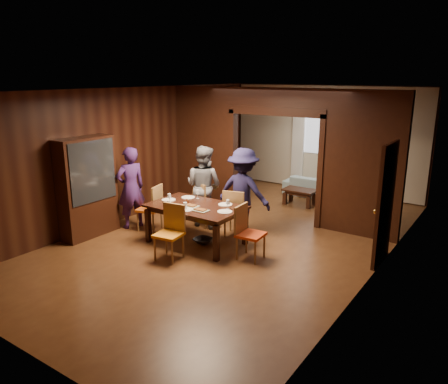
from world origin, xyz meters
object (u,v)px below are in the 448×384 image
Objects in this scene: sofa at (319,187)px; chair_left at (149,208)px; person_navy at (243,192)px; chair_far_r at (236,212)px; person_grey at (204,186)px; coffee_table at (300,197)px; chair_far_l at (207,204)px; person_purple at (131,188)px; dining_table at (196,224)px; hutch at (87,187)px; chair_near at (169,233)px; chair_right at (251,233)px.

chair_left is (-1.91, -4.44, 0.22)m from sofa.
person_navy is 1.82× the size of chair_far_r.
sofa is at bearing -110.24° from person_grey.
person_navy reaches higher than person_grey.
sofa is at bearing 84.92° from coffee_table.
person_purple is at bearing 54.16° from chair_far_l.
dining_table is (0.51, -0.92, -0.49)m from person_grey.
coffee_table is at bearing 80.88° from dining_table.
chair_far_l is at bearing -1.31° from person_navy.
person_navy is 0.88× the size of hutch.
sofa is at bearing 141.55° from chair_left.
person_grey is 1.79× the size of chair_far_r.
hutch reaches higher than chair_near.
chair_far_r reaches higher than dining_table.
hutch is (-2.04, -0.87, 0.62)m from dining_table.
sofa is at bearing -109.24° from chair_far_r.
person_navy reaches higher than chair_far_l.
person_navy reaches higher than chair_right.
person_grey reaches higher than coffee_table.
chair_right is at bearing 123.75° from person_navy.
chair_far_l is (-1.00, -2.55, 0.28)m from coffee_table.
chair_right is (1.76, -0.97, -0.38)m from person_grey.
person_grey is at bearing 118.91° from dining_table.
coffee_table is 4.38m from chair_near.
hutch is (-2.44, -1.67, 0.52)m from chair_far_r.
hutch is at bearing -5.55° from person_purple.
sofa is 1.88× the size of chair_far_l.
person_navy is (2.15, 1.03, 0.02)m from person_purple.
coffee_table is at bearing -96.55° from person_navy.
person_grey is 1.92m from chair_near.
person_grey is 0.97m from person_navy.
person_grey is at bearing -1.00° from person_navy.
chair_right is 0.48× the size of hutch.
dining_table is 3.53m from coffee_table.
person_navy is at bearing -161.03° from chair_far_l.
hutch reaches higher than chair_left.
chair_far_l is 1.00× the size of chair_far_r.
chair_far_l and chair_near have the same top height.
person_navy is 1.82× the size of chair_near.
dining_table reaches higher than sofa.
chair_far_r is at bearing 99.55° from chair_left.
coffee_table is 3.91m from chair_left.
chair_right reaches higher than coffee_table.
hutch reaches higher than person_purple.
coffee_table is 2.70m from chair_far_r.
sofa is 1.88× the size of chair_right.
hutch is at bearing 32.30° from person_navy.
person_purple is at bearing 67.02° from hutch.
sofa is 6.03m from hutch.
chair_far_l is at bearing 56.37° from chair_right.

